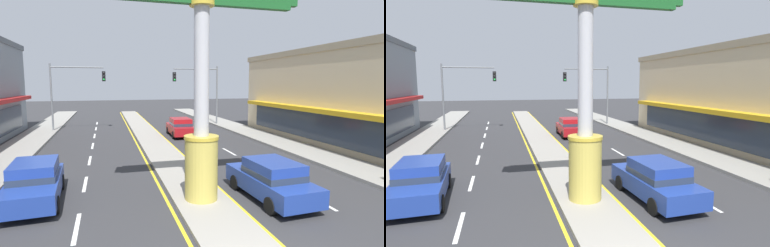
# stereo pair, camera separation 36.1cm
# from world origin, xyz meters

# --- Properties ---
(median_strip) EXTENTS (2.08, 52.00, 0.14)m
(median_strip) POSITION_xyz_m (0.00, 18.00, 0.07)
(median_strip) COLOR gray
(median_strip) RESTS_ON ground
(sidewalk_left) EXTENTS (2.77, 60.00, 0.18)m
(sidewalk_left) POSITION_xyz_m (-9.02, 16.00, 0.09)
(sidewalk_left) COLOR gray
(sidewalk_left) RESTS_ON ground
(sidewalk_right) EXTENTS (2.77, 60.00, 0.18)m
(sidewalk_right) POSITION_xyz_m (9.02, 16.00, 0.09)
(sidewalk_right) COLOR gray
(sidewalk_right) RESTS_ON ground
(lane_markings) EXTENTS (8.82, 52.00, 0.01)m
(lane_markings) POSITION_xyz_m (0.00, 16.65, 0.00)
(lane_markings) COLOR silver
(lane_markings) RESTS_ON ground
(district_sign) EXTENTS (7.44, 1.29, 8.56)m
(district_sign) POSITION_xyz_m (-0.00, 5.79, 4.48)
(district_sign) COLOR gold
(district_sign) RESTS_ON median_strip
(storefront_right) EXTENTS (8.97, 23.04, 7.00)m
(storefront_right) POSITION_xyz_m (14.67, 12.79, 3.50)
(storefront_right) COLOR beige
(storefront_right) RESTS_ON ground
(traffic_light_left_side) EXTENTS (4.86, 0.46, 6.20)m
(traffic_light_left_side) POSITION_xyz_m (-6.27, 25.59, 4.25)
(traffic_light_left_side) COLOR slate
(traffic_light_left_side) RESTS_ON ground
(traffic_light_right_side) EXTENTS (4.86, 0.46, 6.20)m
(traffic_light_right_side) POSITION_xyz_m (6.27, 26.09, 4.25)
(traffic_light_right_side) COLOR slate
(traffic_light_right_side) RESTS_ON ground
(sedan_near_right_lane) EXTENTS (2.01, 4.39, 1.53)m
(sedan_near_right_lane) POSITION_xyz_m (2.69, 5.38, 0.79)
(sedan_near_right_lane) COLOR navy
(sedan_near_right_lane) RESTS_ON ground
(sedan_far_right_lane) EXTENTS (2.03, 4.40, 1.53)m
(sedan_far_right_lane) POSITION_xyz_m (-5.99, 7.45, 0.79)
(sedan_far_right_lane) COLOR navy
(sedan_far_right_lane) RESTS_ON ground
(sedan_near_left_lane) EXTENTS (1.93, 4.35, 1.53)m
(sedan_near_left_lane) POSITION_xyz_m (2.69, 20.41, 0.79)
(sedan_near_left_lane) COLOR maroon
(sedan_near_left_lane) RESTS_ON ground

